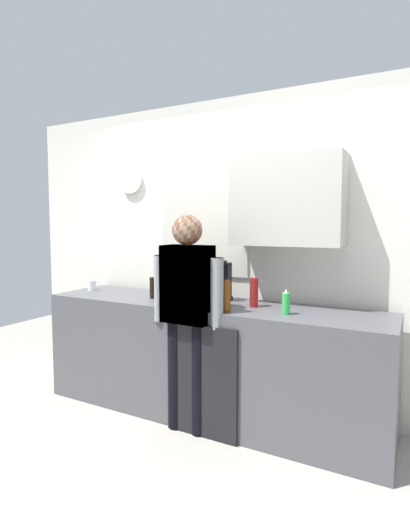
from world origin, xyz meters
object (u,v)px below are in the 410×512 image
at_px(bottle_olive_oil, 182,281).
at_px(cup_white_mug, 92,285).
at_px(bottle_dark_sauce, 153,288).
at_px(person_guest, 187,305).
at_px(bottle_green_wine, 174,282).
at_px(bottle_red_vinegar, 254,292).
at_px(coffee_maker, 218,283).
at_px(person_at_sink, 187,305).
at_px(bottle_amber_beer, 226,296).
at_px(dish_soap, 286,303).

relative_size(bottle_olive_oil, cup_white_mug, 2.63).
distance_m(bottle_dark_sauce, bottle_olive_oil, 0.28).
xyz_separation_m(cup_white_mug, person_guest, (1.25, -0.33, -0.01)).
distance_m(bottle_olive_oil, cup_white_mug, 0.92).
relative_size(bottle_green_wine, bottle_red_vinegar, 1.36).
distance_m(bottle_red_vinegar, bottle_dark_sauce, 0.88).
height_order(bottle_green_wine, person_guest, person_guest).
bearing_deg(bottle_olive_oil, bottle_green_wine, -75.49).
relative_size(coffee_maker, bottle_red_vinegar, 1.50).
bearing_deg(person_guest, coffee_maker, -89.20).
distance_m(person_at_sink, person_guest, 0.00).
relative_size(bottle_green_wine, person_at_sink, 0.19).
xyz_separation_m(bottle_red_vinegar, bottle_dark_sauce, (-0.88, -0.07, -0.02)).
bearing_deg(coffee_maker, bottle_amber_beer, -56.18).
height_order(bottle_red_vinegar, bottle_dark_sauce, bottle_red_vinegar).
bearing_deg(cup_white_mug, person_guest, -15.00).
bearing_deg(bottle_red_vinegar, bottle_dark_sauce, -175.45).
distance_m(bottle_olive_oil, dish_soap, 1.06).
distance_m(coffee_maker, bottle_green_wine, 0.36).
relative_size(coffee_maker, bottle_olive_oil, 1.32).
distance_m(bottle_red_vinegar, person_guest, 0.51).
distance_m(coffee_maker, bottle_amber_beer, 0.45).
xyz_separation_m(coffee_maker, person_guest, (-0.03, -0.44, -0.11)).
distance_m(bottle_dark_sauce, person_guest, 0.56).
xyz_separation_m(bottle_amber_beer, bottle_red_vinegar, (0.11, 0.26, -0.00)).
bearing_deg(bottle_dark_sauce, person_guest, -28.00).
height_order(bottle_olive_oil, person_at_sink, person_at_sink).
bearing_deg(coffee_maker, bottle_green_wine, -148.81).
relative_size(bottle_amber_beer, bottle_green_wine, 0.77).
distance_m(coffee_maker, cup_white_mug, 1.28).
height_order(bottle_green_wine, bottle_dark_sauce, bottle_green_wine).
height_order(cup_white_mug, dish_soap, dish_soap).
relative_size(bottle_dark_sauce, person_at_sink, 0.11).
distance_m(dish_soap, person_at_sink, 0.70).
height_order(bottle_amber_beer, bottle_green_wine, bottle_green_wine).
bearing_deg(bottle_red_vinegar, bottle_olive_oil, 167.65).
bearing_deg(person_at_sink, bottle_amber_beer, 14.74).
relative_size(bottle_red_vinegar, person_guest, 0.14).
bearing_deg(bottle_amber_beer, person_at_sink, -165.25).
bearing_deg(bottle_olive_oil, bottle_dark_sauce, -123.22).
bearing_deg(cup_white_mug, bottle_dark_sauce, -5.43).
distance_m(cup_white_mug, person_guest, 1.29).
bearing_deg(coffee_maker, person_at_sink, -93.68).
bearing_deg(bottle_green_wine, person_guest, -42.21).
bearing_deg(person_guest, dish_soap, -158.97).
bearing_deg(bottle_olive_oil, bottle_amber_beer, -34.00).
distance_m(coffee_maker, bottle_dark_sauce, 0.56).
relative_size(cup_white_mug, dish_soap, 0.53).
distance_m(bottle_green_wine, dish_soap, 0.96).
bearing_deg(person_at_sink, bottle_dark_sauce, 151.98).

